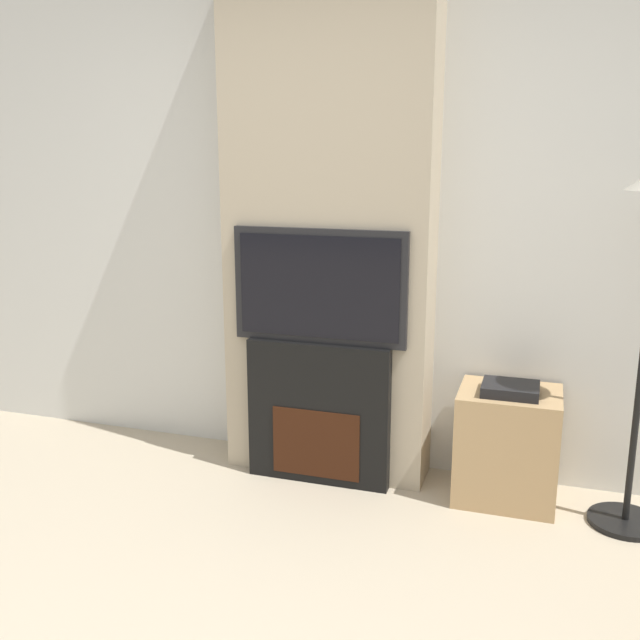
# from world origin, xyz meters

# --- Properties ---
(wall_back) EXTENTS (6.00, 0.06, 2.70)m
(wall_back) POSITION_xyz_m (0.00, 2.03, 1.35)
(wall_back) COLOR silver
(wall_back) RESTS_ON ground_plane
(chimney_breast) EXTENTS (1.05, 0.30, 2.70)m
(chimney_breast) POSITION_xyz_m (0.00, 1.85, 1.35)
(chimney_breast) COLOR tan
(chimney_breast) RESTS_ON ground_plane
(fireplace) EXTENTS (0.74, 0.15, 0.74)m
(fireplace) POSITION_xyz_m (0.00, 1.70, 0.37)
(fireplace) COLOR black
(fireplace) RESTS_ON ground_plane
(television) EXTENTS (0.88, 0.07, 0.57)m
(television) POSITION_xyz_m (0.00, 1.70, 1.02)
(television) COLOR black
(television) RESTS_ON fireplace
(media_stand) EXTENTS (0.48, 0.40, 0.60)m
(media_stand) POSITION_xyz_m (0.93, 1.78, 0.28)
(media_stand) COLOR tan
(media_stand) RESTS_ON ground_plane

